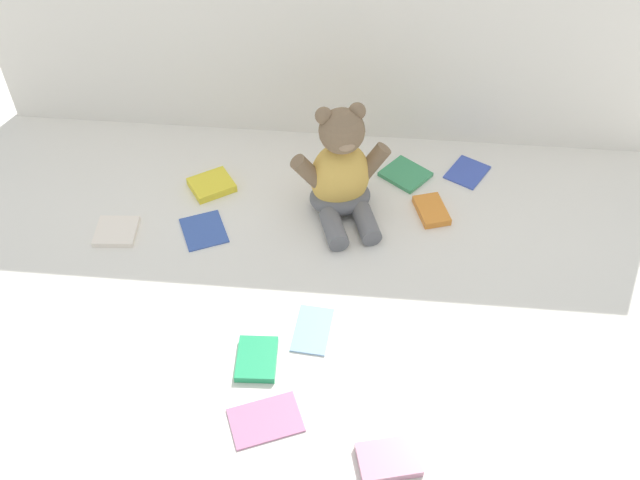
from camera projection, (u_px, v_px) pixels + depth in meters
The scene contains 13 objects.
ground_plane at pixel (319, 239), 1.68m from camera, with size 3.20×3.20×0.00m, color silver.
backdrop_drape at pixel (335, 3), 1.70m from camera, with size 1.78×0.03×0.76m, color white.
teddy_bear at pixel (341, 174), 1.68m from camera, with size 0.24×0.24×0.29m.
book_case_0 at pixel (431, 210), 1.74m from camera, with size 0.07×0.10×0.02m, color orange.
book_case_1 at pixel (312, 329), 1.49m from camera, with size 0.07×0.12×0.01m, color #84A8CC.
book_case_2 at pixel (405, 174), 1.83m from camera, with size 0.10×0.11×0.01m, color #3B965F.
book_case_3 at pixel (204, 229), 1.70m from camera, with size 0.10×0.11×0.01m, color #3655A7.
book_case_4 at pixel (266, 420), 1.35m from camera, with size 0.09×0.13×0.01m, color #B56C94.
book_case_5 at pixel (389, 459), 1.29m from camera, with size 0.08×0.11×0.02m, color #BE7E99.
book_case_6 at pixel (212, 185), 1.80m from camera, with size 0.09×0.10×0.02m, color yellow.
book_case_7 at pixel (257, 359), 1.44m from camera, with size 0.08×0.10×0.02m, color #239D5E.
book_case_8 at pixel (116, 231), 1.69m from camera, with size 0.09×0.10×0.01m, color white.
book_case_9 at pixel (467, 172), 1.84m from camera, with size 0.09×0.11×0.01m, color #3B52B6.
Camera 1 is at (0.11, -1.16, 1.21)m, focal length 40.17 mm.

